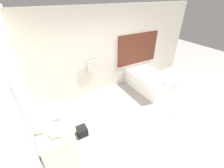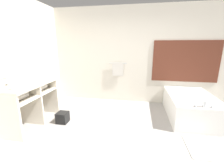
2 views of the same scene
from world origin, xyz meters
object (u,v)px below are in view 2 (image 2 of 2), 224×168
at_px(bathtub, 190,105).
at_px(soap_dispenser, 11,85).
at_px(water_bottle_3, 34,79).
at_px(waste_bin, 63,117).
at_px(water_bottle_1, 12,83).
at_px(water_bottle_2, 12,80).

distance_m(bathtub, soap_dispenser, 3.77).
relative_size(water_bottle_3, waste_bin, 1.05).
bearing_deg(soap_dispenser, water_bottle_3, 52.69).
distance_m(water_bottle_1, soap_dispenser, 0.18).
height_order(water_bottle_1, waste_bin, water_bottle_1).
distance_m(water_bottle_2, soap_dispenser, 0.17).
xyz_separation_m(bathtub, waste_bin, (-2.82, -0.79, -0.17)).
height_order(bathtub, soap_dispenser, soap_dispenser).
bearing_deg(water_bottle_1, water_bottle_3, 76.15).
relative_size(bathtub, water_bottle_2, 6.60).
distance_m(bathtub, water_bottle_1, 3.69).
distance_m(bathtub, water_bottle_2, 3.82).
relative_size(bathtub, water_bottle_1, 6.29).
relative_size(water_bottle_2, soap_dispenser, 1.52).
bearing_deg(water_bottle_1, water_bottle_2, 135.28).
distance_m(water_bottle_2, water_bottle_3, 0.38).
xyz_separation_m(water_bottle_1, water_bottle_2, (-0.23, 0.23, -0.01)).
bearing_deg(water_bottle_3, waste_bin, 29.16).
distance_m(water_bottle_1, water_bottle_2, 0.33).
bearing_deg(bathtub, water_bottle_2, -161.40).
height_order(water_bottle_3, waste_bin, water_bottle_3).
bearing_deg(water_bottle_2, soap_dispenser, -54.24).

